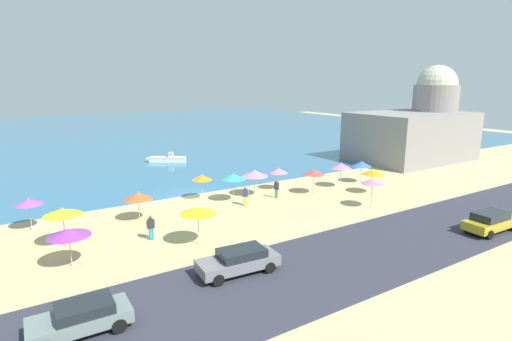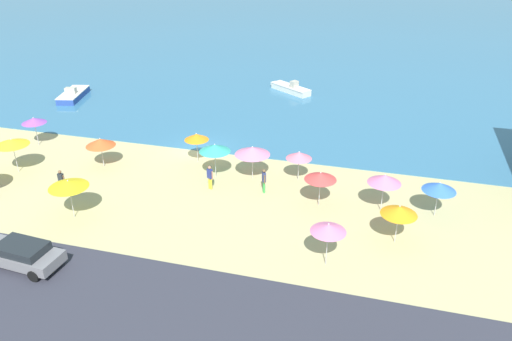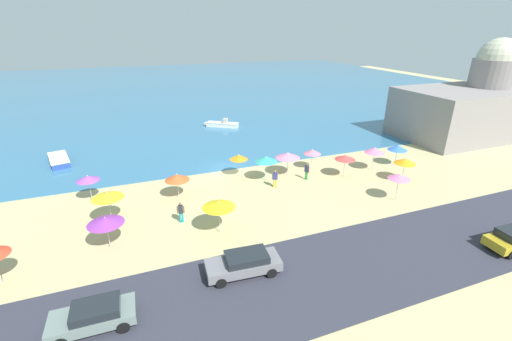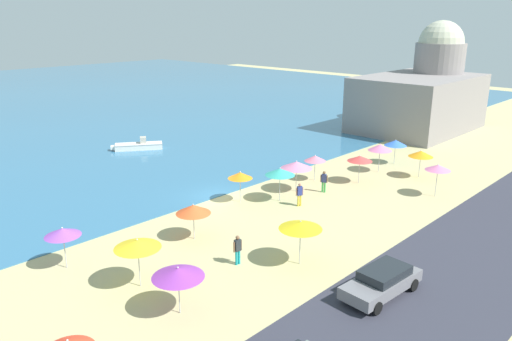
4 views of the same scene
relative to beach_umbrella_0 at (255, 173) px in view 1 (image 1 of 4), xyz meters
name	(u,v)px [view 1 (image 1 of 4)]	position (x,y,z in m)	size (l,w,h in m)	color
ground_plane	(189,195)	(-5.25, 3.37, -2.15)	(160.00, 160.00, 0.00)	tan
sea	(85,133)	(-5.25, 58.37, -2.12)	(150.00, 110.00, 0.05)	teal
coastal_road	(312,268)	(-5.25, -14.63, -2.12)	(80.00, 8.00, 0.06)	#30313D
beach_umbrella_0	(255,173)	(0.00, 0.00, 0.00)	(2.49, 2.49, 2.49)	#B2B2B7
beach_umbrella_1	(373,172)	(9.96, -5.38, -0.04)	(2.05, 2.05, 2.43)	#B2B2B7
beach_umbrella_2	(362,164)	(12.28, -1.77, -0.13)	(2.05, 2.05, 2.34)	#B2B2B7
beach_umbrella_3	(138,196)	(-11.21, -1.09, -0.19)	(2.15, 2.15, 2.30)	#B2B2B7
beach_umbrella_4	(279,171)	(3.18, 0.60, -0.23)	(1.81, 1.81, 2.22)	#B2B2B7
beach_umbrella_5	(233,176)	(-2.57, -0.54, 0.13)	(2.20, 2.20, 2.60)	#B2B2B7
beach_umbrella_6	(341,166)	(9.02, -2.04, 0.08)	(2.08, 2.08, 2.57)	#B2B2B7
beach_umbrella_7	(62,212)	(-16.76, -3.53, 0.20)	(2.37, 2.37, 2.63)	#B2B2B7
beach_umbrella_8	(198,211)	(-9.27, -7.87, 0.17)	(2.40, 2.40, 2.59)	#B2B2B7
beach_umbrella_9	(202,177)	(-4.72, 1.45, -0.08)	(1.82, 1.82, 2.37)	#B2B2B7
beach_umbrella_10	(69,233)	(-16.86, -6.91, -0.06)	(2.42, 2.42, 2.38)	#B2B2B7
beach_umbrella_11	(314,172)	(5.13, -2.47, -0.05)	(2.04, 2.04, 2.39)	#B2B2B7
beach_umbrella_12	(373,182)	(6.44, -8.46, 0.15)	(1.89, 1.89, 2.58)	#B2B2B7
beach_umbrella_13	(28,202)	(-18.44, 1.05, -0.03)	(1.93, 1.93, 2.40)	#B2B2B7
bather_0	(276,188)	(1.29, -1.74, -1.18)	(0.35, 0.53, 1.72)	green
bather_1	(245,195)	(-2.36, -2.26, -1.17)	(0.52, 0.36, 1.73)	gold
bather_2	(151,226)	(-11.68, -5.43, -1.18)	(0.57, 0.26, 1.73)	teal
parked_car_0	(239,260)	(-9.08, -12.87, -1.34)	(4.67, 2.18, 1.37)	slate
parked_car_2	(81,317)	(-17.44, -14.06, -1.37)	(4.14, 1.97, 1.33)	slate
parked_car_3	(491,221)	(9.20, -16.96, -1.31)	(4.61, 1.97, 1.47)	#B09421
skiff_nearshore	(167,159)	(-1.35, 19.86, -1.72)	(4.86, 3.79, 1.29)	silver
harbor_fortress	(419,128)	(29.12, 3.81, 2.18)	(15.88, 10.69, 12.80)	gray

